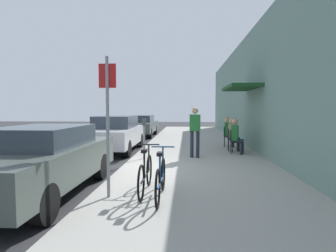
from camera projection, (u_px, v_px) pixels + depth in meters
name	position (u px, v px, depth m)	size (l,w,h in m)	color
ground_plane	(119.00, 173.00, 7.50)	(60.00, 60.00, 0.00)	#2D2D30
sidewalk_slab	(198.00, 159.00, 9.34)	(4.50, 32.00, 0.12)	#9E9B93
building_facade	(271.00, 86.00, 9.04)	(1.40, 32.00, 5.03)	gray
parked_car_0	(41.00, 159.00, 5.56)	(1.80, 4.40, 1.41)	#47514C
parked_car_1	(115.00, 133.00, 11.37)	(1.80, 4.40, 1.47)	#B7B7BC
parked_car_2	(141.00, 125.00, 17.64)	(1.80, 4.40, 1.36)	#47514C
parking_meter	(144.00, 135.00, 9.07)	(0.12, 0.10, 1.32)	slate
street_sign	(108.00, 116.00, 5.03)	(0.32, 0.06, 2.60)	gray
bicycle_0	(161.00, 179.00, 5.02)	(0.46, 1.71, 0.90)	black
bicycle_1	(146.00, 174.00, 5.37)	(0.46, 1.71, 0.90)	black
cafe_chair_0	(235.00, 140.00, 10.03)	(0.55, 0.55, 0.87)	black
seated_patron_0	(237.00, 135.00, 10.00)	(0.50, 0.46, 1.29)	#232838
cafe_chair_1	(231.00, 138.00, 10.77)	(0.49, 0.49, 0.87)	black
seated_patron_1	(233.00, 133.00, 10.75)	(0.46, 0.39, 1.29)	#232838
cafe_chair_2	(227.00, 135.00, 11.94)	(0.50, 0.50, 0.87)	black
seated_patron_2	(228.00, 131.00, 11.91)	(0.46, 0.41, 1.29)	#232838
pedestrian_standing	(195.00, 128.00, 9.21)	(0.36, 0.22, 1.70)	#232838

